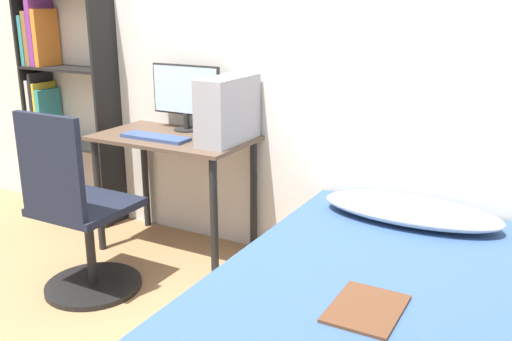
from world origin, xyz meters
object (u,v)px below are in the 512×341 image
bookshelf (56,107)px  office_chair (79,225)px  bed (358,336)px  monitor (186,94)px  keyboard (155,137)px  pc_tower (228,110)px

bookshelf → office_chair: bookshelf is taller
bed → monitor: monitor is taller
office_chair → keyboard: 0.69m
bed → keyboard: size_ratio=4.67×
bookshelf → office_chair: (1.04, -0.85, -0.39)m
bookshelf → keyboard: bookshelf is taller
office_chair → pc_tower: bearing=57.3°
bookshelf → office_chair: bearing=-39.4°
bookshelf → keyboard: bearing=-13.6°
bed → pc_tower: pc_tower is taller
bed → office_chair: bearing=178.8°
keyboard → pc_tower: (0.41, 0.15, 0.18)m
bed → keyboard: 1.68m
bed → monitor: size_ratio=4.12×
bookshelf → bed: bookshelf is taller
pc_tower → office_chair: bearing=-122.7°
bookshelf → pc_tower: 1.52m
keyboard → pc_tower: bearing=19.4°
monitor → bookshelf: bearing=-178.9°
office_chair → monitor: 1.05m
office_chair → monitor: bearing=84.7°
office_chair → bed: bearing=-1.2°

